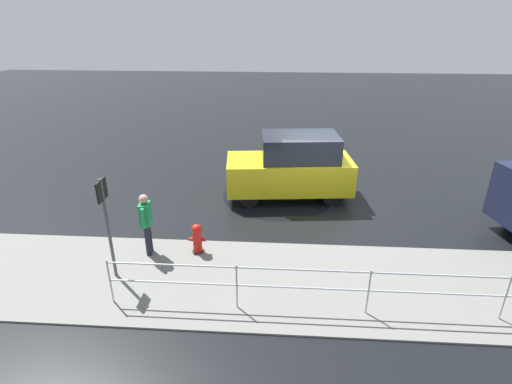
{
  "coord_description": "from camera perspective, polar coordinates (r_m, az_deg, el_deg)",
  "views": [
    {
      "loc": [
        1.28,
        11.46,
        5.48
      ],
      "look_at": [
        1.95,
        1.34,
        0.9
      ],
      "focal_mm": 28.0,
      "sensor_mm": 36.0,
      "label": 1
    }
  ],
  "objects": [
    {
      "name": "puddle_patch",
      "position": [
        13.12,
        3.17,
        -0.41
      ],
      "size": [
        3.61,
        3.61,
        0.01
      ],
      "primitive_type": "cylinder",
      "color": "black",
      "rests_on": "ground"
    },
    {
      "name": "fire_hydrant",
      "position": [
        9.96,
        -8.38,
        -6.65
      ],
      "size": [
        0.42,
        0.31,
        0.8
      ],
      "color": "red",
      "rests_on": "ground"
    },
    {
      "name": "metal_railing",
      "position": [
        8.13,
        15.9,
        -12.52
      ],
      "size": [
        10.28,
        0.04,
        1.05
      ],
      "color": "#B7BABF",
      "rests_on": "ground"
    },
    {
      "name": "sign_post",
      "position": [
        9.0,
        -20.65,
        -3.1
      ],
      "size": [
        0.07,
        0.44,
        2.4
      ],
      "color": "#4C4C51",
      "rests_on": "ground"
    },
    {
      "name": "pedestrian",
      "position": [
        9.88,
        -15.43,
        -3.89
      ],
      "size": [
        0.28,
        0.57,
        1.62
      ],
      "color": "#1E8C4C",
      "rests_on": "ground"
    },
    {
      "name": "ground_plane",
      "position": [
        12.76,
        9.15,
        -1.46
      ],
      "size": [
        60.0,
        60.0,
        0.0
      ],
      "primitive_type": "plane",
      "color": "black"
    },
    {
      "name": "moving_hatchback",
      "position": [
        12.66,
        5.15,
        3.61
      ],
      "size": [
        4.05,
        2.08,
        2.06
      ],
      "color": "yellow",
      "rests_on": "ground"
    },
    {
      "name": "kerb_strip",
      "position": [
        9.17,
        11.3,
        -12.79
      ],
      "size": [
        24.0,
        3.2,
        0.04
      ],
      "primitive_type": "cube",
      "color": "slate",
      "rests_on": "ground"
    }
  ]
}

